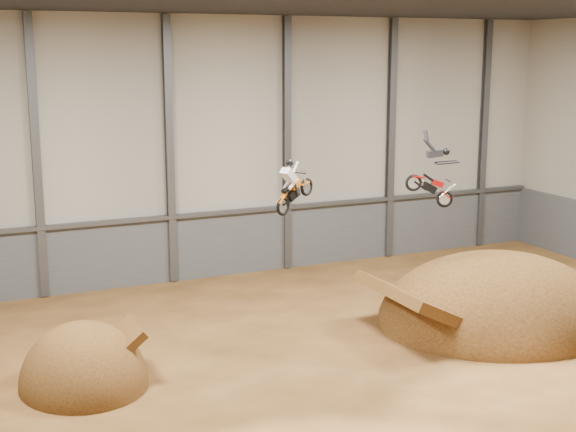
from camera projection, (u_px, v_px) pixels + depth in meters
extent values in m
plane|color=#4C2E14|center=(364.00, 370.00, 31.07)|extent=(40.00, 40.00, 0.00)
cube|color=#9F998C|center=(229.00, 148.00, 43.06)|extent=(40.00, 0.10, 14.00)
cube|color=#4D5054|center=(231.00, 243.00, 44.03)|extent=(39.80, 0.18, 3.50)
cube|color=#47494F|center=(231.00, 212.00, 43.53)|extent=(39.80, 0.35, 0.20)
cube|color=#47494F|center=(36.00, 159.00, 38.88)|extent=(0.40, 0.36, 13.90)
cube|color=#47494F|center=(170.00, 152.00, 41.55)|extent=(0.40, 0.36, 13.90)
cube|color=#47494F|center=(287.00, 146.00, 44.22)|extent=(0.40, 0.36, 13.90)
cube|color=#47494F|center=(391.00, 140.00, 46.88)|extent=(0.40, 0.36, 13.90)
cube|color=#47494F|center=(483.00, 135.00, 49.55)|extent=(0.40, 0.36, 13.90)
ellipsoid|color=#3F260F|center=(84.00, 384.00, 29.70)|extent=(4.69, 5.41, 4.69)
ellipsoid|color=#3F260F|center=(495.00, 322.00, 36.53)|extent=(11.02, 9.75, 6.36)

